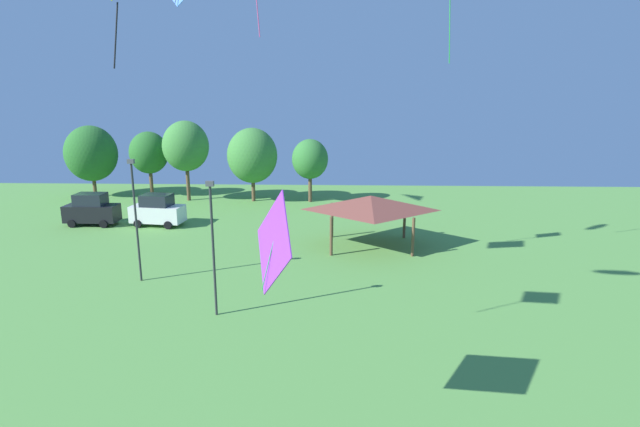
{
  "coord_description": "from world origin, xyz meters",
  "views": [
    {
      "loc": [
        2.24,
        2.86,
        10.41
      ],
      "look_at": [
        1.71,
        17.84,
        6.78
      ],
      "focal_mm": 28.0,
      "sensor_mm": 36.0,
      "label": 1
    }
  ],
  "objects": [
    {
      "name": "kite_flying_4",
      "position": [
        0.45,
        16.29,
        6.29
      ],
      "size": [
        1.33,
        2.8,
        3.02
      ],
      "color": "purple"
    },
    {
      "name": "parked_car_leftmost",
      "position": [
        -17.54,
        41.28,
        1.26
      ],
      "size": [
        4.15,
        1.94,
        2.6
      ],
      "rotation": [
        0.0,
        0.0,
        -0.0
      ],
      "color": "black",
      "rests_on": "ground"
    },
    {
      "name": "parked_car_second_from_left",
      "position": [
        -12.17,
        41.31,
        1.25
      ],
      "size": [
        4.32,
        2.44,
        2.56
      ],
      "rotation": [
        0.0,
        0.0,
        -0.13
      ],
      "color": "silver",
      "rests_on": "ground"
    },
    {
      "name": "park_pavilion",
      "position": [
        4.54,
        36.32,
        3.08
      ],
      "size": [
        6.89,
        5.55,
        3.6
      ],
      "color": "brown",
      "rests_on": "ground"
    },
    {
      "name": "light_post_0",
      "position": [
        -3.53,
        24.92,
        3.67
      ],
      "size": [
        0.36,
        0.2,
        6.54
      ],
      "color": "#2D2D33",
      "rests_on": "ground"
    },
    {
      "name": "light_post_1",
      "position": [
        -8.9,
        29.25,
        3.88
      ],
      "size": [
        0.36,
        0.2,
        6.95
      ],
      "color": "#2D2D33",
      "rests_on": "ground"
    },
    {
      "name": "treeline_tree_0",
      "position": [
        -22.79,
        52.64,
        4.44
      ],
      "size": [
        5.12,
        5.12,
        7.26
      ],
      "color": "brown",
      "rests_on": "ground"
    },
    {
      "name": "treeline_tree_1",
      "position": [
        -16.89,
        52.81,
        4.52
      ],
      "size": [
        3.86,
        3.86,
        6.66
      ],
      "color": "brown",
      "rests_on": "ground"
    },
    {
      "name": "treeline_tree_2",
      "position": [
        -12.54,
        51.05,
        5.38
      ],
      "size": [
        4.45,
        4.45,
        7.85
      ],
      "color": "brown",
      "rests_on": "ground"
    },
    {
      "name": "treeline_tree_3",
      "position": [
        -6.03,
        50.97,
        4.5
      ],
      "size": [
        4.85,
        4.85,
        7.18
      ],
      "color": "brown",
      "rests_on": "ground"
    },
    {
      "name": "treeline_tree_4",
      "position": [
        -0.41,
        50.85,
        4.19
      ],
      "size": [
        3.5,
        3.5,
        6.14
      ],
      "color": "brown",
      "rests_on": "ground"
    }
  ]
}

